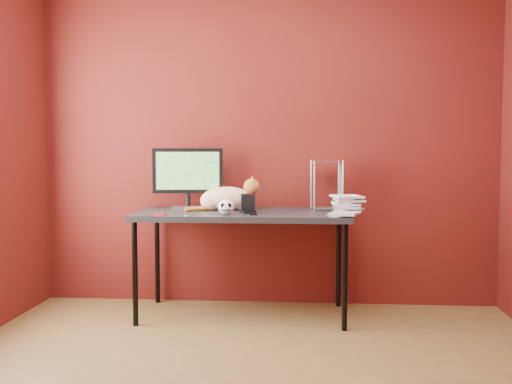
# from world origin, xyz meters

# --- Properties ---
(room) EXTENTS (3.52, 3.52, 2.61)m
(room) POSITION_xyz_m (0.00, 0.00, 1.45)
(room) COLOR brown
(room) RESTS_ON ground
(desk) EXTENTS (1.50, 0.70, 0.75)m
(desk) POSITION_xyz_m (-0.15, 1.37, 0.70)
(desk) COLOR black
(desk) RESTS_ON ground
(monitor) EXTENTS (0.52, 0.20, 0.45)m
(monitor) POSITION_xyz_m (-0.58, 1.56, 1.00)
(monitor) COLOR #BBBAC0
(monitor) RESTS_ON desk
(cat) EXTENTS (0.53, 0.25, 0.25)m
(cat) POSITION_xyz_m (-0.28, 1.47, 0.84)
(cat) COLOR orange
(cat) RESTS_ON desk
(skull_mug) EXTENTS (0.11, 0.11, 0.10)m
(skull_mug) POSITION_xyz_m (-0.24, 1.15, 0.80)
(skull_mug) COLOR white
(skull_mug) RESTS_ON desk
(speaker) EXTENTS (0.12, 0.12, 0.13)m
(speaker) POSITION_xyz_m (-0.11, 1.29, 0.81)
(speaker) COLOR black
(speaker) RESTS_ON desk
(book_stack) EXTENTS (0.25, 0.29, 1.49)m
(book_stack) POSITION_xyz_m (0.48, 1.20, 1.49)
(book_stack) COLOR beige
(book_stack) RESTS_ON desk
(wire_rack) EXTENTS (0.23, 0.19, 0.36)m
(wire_rack) POSITION_xyz_m (0.45, 1.58, 0.93)
(wire_rack) COLOR #BBBAC0
(wire_rack) RESTS_ON desk
(pocket_knife) EXTENTS (0.08, 0.03, 0.02)m
(pocket_knife) POSITION_xyz_m (-0.68, 1.08, 0.76)
(pocket_knife) COLOR #B20D12
(pocket_knife) RESTS_ON desk
(black_gadget) EXTENTS (0.04, 0.03, 0.02)m
(black_gadget) POSITION_xyz_m (-0.06, 1.14, 0.76)
(black_gadget) COLOR black
(black_gadget) RESTS_ON desk
(washer) EXTENTS (0.04, 0.04, 0.00)m
(washer) POSITION_xyz_m (-0.49, 1.08, 0.75)
(washer) COLOR #BBBAC0
(washer) RESTS_ON desk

